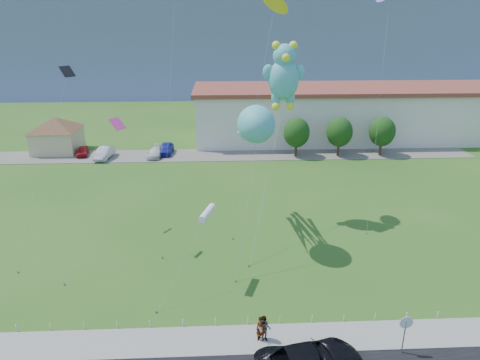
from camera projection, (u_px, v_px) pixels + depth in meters
name	position (u px, v px, depth m)	size (l,w,h in m)	color
ground	(231.00, 311.00, 27.64)	(160.00, 160.00, 0.00)	#285417
sidewalk	(232.00, 340.00, 25.05)	(80.00, 2.50, 0.10)	gray
parking_strip	(224.00, 155.00, 60.45)	(70.00, 6.00, 0.06)	#59544C
hill_ridge	(220.00, 40.00, 135.88)	(160.00, 50.00, 25.00)	slate
pavilion	(56.00, 131.00, 61.16)	(9.20, 9.20, 5.00)	#C3B385
warehouse	(385.00, 112.00, 68.65)	(61.00, 15.00, 8.20)	beige
stop_sign	(406.00, 326.00, 23.48)	(0.80, 0.07, 2.50)	slate
rope_fence	(232.00, 321.00, 26.34)	(26.05, 0.05, 0.50)	white
tree_near	(297.00, 133.00, 58.81)	(3.60, 3.60, 5.47)	#3F2B19
tree_mid	(340.00, 132.00, 59.08)	(3.60, 3.60, 5.47)	#3F2B19
tree_far	(382.00, 132.00, 59.35)	(3.60, 3.60, 5.47)	#3F2B19
pedestrian_left	(261.00, 329.00, 24.72)	(0.57, 0.37, 1.56)	gray
pedestrian_right	(264.00, 329.00, 24.70)	(0.79, 0.61, 1.62)	gray
parked_car_red	(82.00, 151.00, 59.95)	(1.46, 3.62, 1.23)	#A81417
parked_car_silver	(104.00, 153.00, 58.58)	(1.61, 4.62, 1.52)	#B5B4BB
parked_car_white	(156.00, 152.00, 59.38)	(1.80, 4.43, 1.29)	silver
parked_car_blue	(166.00, 148.00, 60.64)	(1.80, 4.47, 1.52)	navy
octopus_kite	(255.00, 129.00, 33.73)	(3.30, 11.96, 11.76)	teal
teddy_bear_kite	(284.00, 74.00, 37.01)	(5.45, 10.57, 16.12)	teal
small_kite_white	(207.00, 214.00, 29.17)	(3.63, 4.78, 5.77)	white
small_kite_pink	(112.00, 141.00, 32.32)	(4.14, 6.63, 10.74)	#E0318C
small_kite_black	(61.00, 96.00, 35.34)	(3.19, 9.88, 14.14)	black
small_kite_orange	(274.00, 9.00, 36.93)	(4.92, 7.66, 19.88)	yellow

